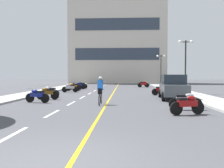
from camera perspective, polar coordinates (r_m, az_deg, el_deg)
name	(u,v)px	position (r m, az deg, el deg)	size (l,w,h in m)	color
ground_plane	(112,91)	(25.85, -0.05, -1.79)	(140.00, 140.00, 0.00)	#47474C
curb_left	(55,89)	(30.04, -13.60, -1.19)	(2.40, 72.00, 0.12)	#A8A8A3
curb_right	(173,89)	(29.40, 14.42, -1.27)	(2.40, 72.00, 0.12)	#A8A8A3
lane_dash_0	(11,136)	(7.74, -23.11, -11.34)	(0.14, 2.20, 0.01)	silver
lane_dash_1	(52,114)	(11.40, -14.20, -6.91)	(0.14, 2.20, 0.01)	silver
lane_dash_2	(71,103)	(15.23, -9.76, -4.59)	(0.14, 2.20, 0.01)	silver
lane_dash_3	(82,97)	(19.13, -7.14, -3.20)	(0.14, 2.20, 0.01)	silver
lane_dash_4	(90,93)	(23.07, -5.41, -2.28)	(0.14, 2.20, 0.01)	silver
lane_dash_5	(95,91)	(27.02, -4.18, -1.62)	(0.14, 2.20, 0.01)	silver
lane_dash_6	(98,89)	(30.99, -3.27, -1.13)	(0.14, 2.20, 0.01)	silver
lane_dash_7	(101,87)	(34.96, -2.57, -0.76)	(0.14, 2.20, 0.01)	silver
lane_dash_8	(104,86)	(38.94, -2.01, -0.46)	(0.14, 2.20, 0.01)	silver
lane_dash_9	(106,85)	(42.92, -1.56, -0.21)	(0.14, 2.20, 0.01)	silver
lane_dash_10	(107,84)	(46.91, -1.18, -0.01)	(0.14, 2.20, 0.01)	silver
lane_dash_11	(108,83)	(50.90, -0.86, 0.16)	(0.14, 2.20, 0.01)	silver
centre_line_yellow	(115,90)	(28.83, 0.75, -1.38)	(0.12, 66.00, 0.01)	gold
office_building	(117,37)	(54.47, 1.33, 11.21)	(20.95, 8.15, 20.70)	beige
street_lamp_mid	(186,54)	(24.18, 17.31, 6.90)	(1.46, 0.36, 5.05)	black
street_lamp_far	(161,63)	(39.25, 11.70, 4.99)	(1.46, 0.36, 4.94)	black
parked_car_near	(173,87)	(18.00, 14.55, -0.68)	(2.16, 4.31, 1.82)	black
motorcycle_1	(188,104)	(11.20, 17.74, -4.68)	(1.65, 0.76, 0.92)	black
motorcycle_2	(186,101)	(12.72, 17.34, -3.86)	(1.70, 0.60, 0.92)	black
motorcycle_3	(37,95)	(16.05, -17.59, -2.63)	(1.68, 0.65, 0.92)	black
motorcycle_4	(47,93)	(17.94, -15.30, -2.11)	(1.70, 0.60, 0.92)	black
motorcycle_5	(50,91)	(19.65, -14.76, -1.74)	(1.66, 0.74, 0.92)	black
motorcycle_6	(162,90)	(21.19, 11.87, -1.43)	(1.70, 0.60, 0.92)	black
motorcycle_7	(70,88)	(24.94, -10.10, -0.88)	(1.69, 0.63, 0.92)	black
motorcycle_8	(73,87)	(26.79, -9.39, -0.67)	(1.70, 0.60, 0.92)	black
motorcycle_9	(74,86)	(28.52, -9.03, -0.50)	(1.69, 0.60, 0.92)	black
motorcycle_10	(79,85)	(30.28, -7.92, -0.34)	(1.65, 0.77, 0.92)	black
motorcycle_11	(81,85)	(31.66, -7.42, -0.23)	(1.68, 0.67, 0.92)	black
motorcycle_12	(144,84)	(34.61, 7.61, -0.02)	(1.69, 0.63, 0.92)	black
motorcycle_13	(143,84)	(36.01, 7.46, 0.06)	(1.65, 0.76, 0.92)	black
cyclist_rider	(100,90)	(14.39, -2.85, -1.42)	(0.42, 1.77, 1.71)	black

